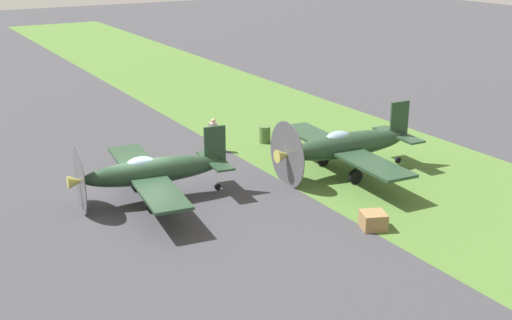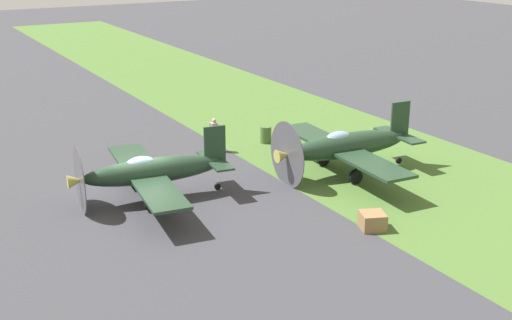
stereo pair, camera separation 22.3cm
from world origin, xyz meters
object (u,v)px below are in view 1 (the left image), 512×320
at_px(airplane_lead, 151,171).
at_px(airplane_wingman, 345,145).
at_px(supply_crate, 373,220).
at_px(ground_crew_chief, 214,134).
at_px(fuel_drum, 265,135).

bearing_deg(airplane_lead, airplane_wingman, -92.05).
xyz_separation_m(airplane_lead, supply_crate, (-6.95, -6.14, -0.94)).
relative_size(airplane_wingman, supply_crate, 10.10).
height_order(ground_crew_chief, supply_crate, ground_crew_chief).
relative_size(airplane_wingman, ground_crew_chief, 5.25).
bearing_deg(airplane_wingman, ground_crew_chief, 35.17).
distance_m(airplane_lead, supply_crate, 9.32).
bearing_deg(airplane_lead, supply_crate, -131.34).
xyz_separation_m(airplane_lead, airplane_wingman, (-1.47, -9.00, 0.09)).
bearing_deg(ground_crew_chief, fuel_drum, 62.35).
xyz_separation_m(airplane_lead, fuel_drum, (4.51, -8.28, -0.81)).
relative_size(fuel_drum, supply_crate, 1.00).
bearing_deg(supply_crate, airplane_lead, 41.46).
relative_size(ground_crew_chief, supply_crate, 1.92).
height_order(airplane_lead, ground_crew_chief, airplane_lead).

